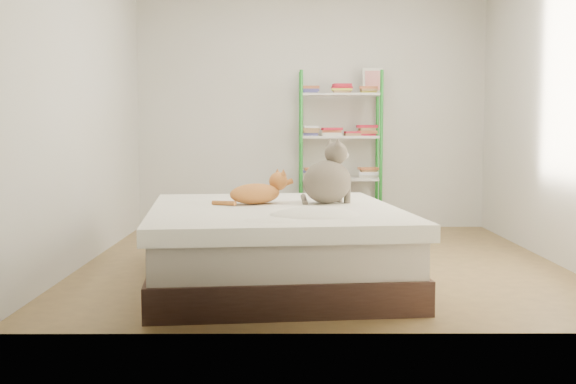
{
  "coord_description": "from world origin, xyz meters",
  "views": [
    {
      "loc": [
        -0.29,
        -5.85,
        1.09
      ],
      "look_at": [
        -0.27,
        -0.54,
        0.62
      ],
      "focal_mm": 45.0,
      "sensor_mm": 36.0,
      "label": 1
    }
  ],
  "objects_px": {
    "orange_cat": "(255,191)",
    "shelf_unit": "(341,146)",
    "bed": "(274,245)",
    "cardboard_box": "(325,222)",
    "white_bin": "(251,212)",
    "grey_cat": "(327,172)"
  },
  "relations": [
    {
      "from": "orange_cat",
      "to": "grey_cat",
      "type": "xyz_separation_m",
      "value": [
        0.53,
        0.03,
        0.13
      ]
    },
    {
      "from": "shelf_unit",
      "to": "white_bin",
      "type": "bearing_deg",
      "value": -174.51
    },
    {
      "from": "orange_cat",
      "to": "shelf_unit",
      "type": "relative_size",
      "value": 0.27
    },
    {
      "from": "cardboard_box",
      "to": "white_bin",
      "type": "height_order",
      "value": "cardboard_box"
    },
    {
      "from": "grey_cat",
      "to": "cardboard_box",
      "type": "bearing_deg",
      "value": -34.21
    },
    {
      "from": "orange_cat",
      "to": "white_bin",
      "type": "xyz_separation_m",
      "value": [
        -0.15,
        2.43,
        -0.43
      ]
    },
    {
      "from": "bed",
      "to": "shelf_unit",
      "type": "bearing_deg",
      "value": 69.68
    },
    {
      "from": "grey_cat",
      "to": "shelf_unit",
      "type": "bearing_deg",
      "value": -38.24
    },
    {
      "from": "cardboard_box",
      "to": "white_bin",
      "type": "distance_m",
      "value": 1.05
    },
    {
      "from": "bed",
      "to": "orange_cat",
      "type": "bearing_deg",
      "value": 119.99
    },
    {
      "from": "cardboard_box",
      "to": "grey_cat",
      "type": "bearing_deg",
      "value": -65.04
    },
    {
      "from": "orange_cat",
      "to": "cardboard_box",
      "type": "distance_m",
      "value": 1.86
    },
    {
      "from": "orange_cat",
      "to": "white_bin",
      "type": "relative_size",
      "value": 1.11
    },
    {
      "from": "shelf_unit",
      "to": "cardboard_box",
      "type": "height_order",
      "value": "shelf_unit"
    },
    {
      "from": "bed",
      "to": "shelf_unit",
      "type": "height_order",
      "value": "shelf_unit"
    },
    {
      "from": "bed",
      "to": "cardboard_box",
      "type": "distance_m",
      "value": 1.95
    },
    {
      "from": "bed",
      "to": "orange_cat",
      "type": "xyz_separation_m",
      "value": [
        -0.14,
        0.19,
        0.37
      ]
    },
    {
      "from": "shelf_unit",
      "to": "cardboard_box",
      "type": "bearing_deg",
      "value": -104.55
    },
    {
      "from": "bed",
      "to": "cardboard_box",
      "type": "relative_size",
      "value": 3.27
    },
    {
      "from": "bed",
      "to": "orange_cat",
      "type": "relative_size",
      "value": 4.88
    },
    {
      "from": "grey_cat",
      "to": "white_bin",
      "type": "relative_size",
      "value": 1.08
    },
    {
      "from": "bed",
      "to": "grey_cat",
      "type": "bearing_deg",
      "value": 23.89
    }
  ]
}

